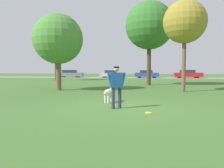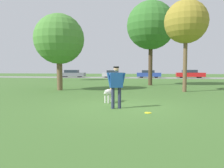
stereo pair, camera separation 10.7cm
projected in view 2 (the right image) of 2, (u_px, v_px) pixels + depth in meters
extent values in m
plane|color=#426B2D|center=(122.00, 108.00, 8.67)|extent=(120.00, 120.00, 0.00)
cube|color=gray|center=(140.00, 78.00, 37.86)|extent=(120.00, 6.00, 0.01)
cylinder|color=#2D334C|center=(119.00, 98.00, 8.46)|extent=(0.17, 0.17, 0.81)
cylinder|color=#2D334C|center=(113.00, 98.00, 8.41)|extent=(0.17, 0.17, 0.81)
cube|color=#1E4C93|center=(116.00, 80.00, 8.39)|extent=(0.52, 0.37, 0.58)
cylinder|color=#1E4C93|center=(123.00, 80.00, 8.44)|extent=(0.23, 0.16, 0.58)
cylinder|color=#1E4C93|center=(109.00, 80.00, 8.34)|extent=(0.23, 0.16, 0.58)
sphere|color=tan|center=(116.00, 69.00, 8.36)|extent=(0.26, 0.26, 0.20)
cylinder|color=black|center=(116.00, 67.00, 8.36)|extent=(0.27, 0.27, 0.06)
ellipsoid|color=silver|center=(108.00, 92.00, 9.93)|extent=(0.41, 0.72, 0.28)
ellipsoid|color=tan|center=(110.00, 93.00, 10.11)|extent=(0.22, 0.19, 0.15)
sphere|color=tan|center=(112.00, 90.00, 10.30)|extent=(0.23, 0.23, 0.19)
cylinder|color=silver|center=(109.00, 98.00, 10.17)|extent=(0.08, 0.08, 0.34)
cylinder|color=silver|center=(112.00, 98.00, 10.12)|extent=(0.08, 0.08, 0.34)
cylinder|color=silver|center=(105.00, 99.00, 9.78)|extent=(0.08, 0.08, 0.34)
cylinder|color=silver|center=(108.00, 100.00, 9.73)|extent=(0.08, 0.08, 0.34)
cylinder|color=silver|center=(105.00, 92.00, 9.54)|extent=(0.09, 0.21, 0.19)
cylinder|color=yellow|center=(148.00, 113.00, 7.58)|extent=(0.24, 0.24, 0.02)
torus|color=yellow|center=(148.00, 113.00, 7.58)|extent=(0.24, 0.24, 0.02)
cylinder|color=#4C3826|center=(150.00, 64.00, 20.43)|extent=(0.38, 0.38, 3.89)
sphere|color=#38752D|center=(151.00, 25.00, 20.18)|extent=(4.46, 4.46, 4.46)
cylinder|color=#4C3826|center=(58.00, 68.00, 28.98)|extent=(0.29, 0.29, 3.30)
sphere|color=olive|center=(57.00, 47.00, 28.79)|extent=(2.89, 2.89, 2.89)
cylinder|color=brown|center=(185.00, 65.00, 14.52)|extent=(0.26, 0.26, 3.57)
sphere|color=olive|center=(186.00, 22.00, 14.32)|extent=(2.84, 2.84, 2.84)
cylinder|color=brown|center=(60.00, 74.00, 15.77)|extent=(0.38, 0.38, 2.33)
sphere|color=#4C8938|center=(59.00, 39.00, 15.59)|extent=(3.57, 3.57, 3.57)
cube|color=slate|center=(72.00, 74.00, 39.76)|extent=(4.64, 1.89, 0.65)
cube|color=#232D38|center=(72.00, 71.00, 39.73)|extent=(2.43, 1.58, 0.50)
cylinder|color=black|center=(81.00, 76.00, 40.35)|extent=(0.57, 0.22, 0.56)
cylinder|color=black|center=(79.00, 76.00, 38.86)|extent=(0.57, 0.22, 0.56)
cylinder|color=black|center=(67.00, 76.00, 40.68)|extent=(0.57, 0.22, 0.56)
cylinder|color=black|center=(64.00, 76.00, 39.19)|extent=(0.57, 0.22, 0.56)
cube|color=#B7B7BC|center=(113.00, 75.00, 38.57)|extent=(3.94, 1.93, 0.62)
cube|color=#232D38|center=(113.00, 72.00, 38.55)|extent=(2.07, 1.61, 0.46)
cylinder|color=black|center=(120.00, 76.00, 39.22)|extent=(0.61, 0.22, 0.60)
cylinder|color=black|center=(120.00, 76.00, 37.67)|extent=(0.61, 0.22, 0.60)
cylinder|color=black|center=(108.00, 76.00, 39.50)|extent=(0.61, 0.22, 0.60)
cylinder|color=black|center=(106.00, 76.00, 37.95)|extent=(0.61, 0.22, 0.60)
cube|color=#284293|center=(149.00, 75.00, 37.22)|extent=(4.04, 1.78, 0.65)
cube|color=#232D38|center=(148.00, 71.00, 37.20)|extent=(2.10, 1.52, 0.42)
cylinder|color=black|center=(156.00, 76.00, 37.79)|extent=(0.67, 0.21, 0.67)
cylinder|color=black|center=(156.00, 76.00, 36.30)|extent=(0.67, 0.21, 0.67)
cylinder|color=black|center=(142.00, 76.00, 38.17)|extent=(0.67, 0.21, 0.67)
cylinder|color=black|center=(142.00, 76.00, 36.68)|extent=(0.67, 0.21, 0.67)
cube|color=red|center=(190.00, 75.00, 36.69)|extent=(4.67, 2.00, 0.68)
cube|color=#232D38|center=(189.00, 71.00, 36.68)|extent=(2.46, 1.65, 0.47)
cylinder|color=black|center=(198.00, 76.00, 37.19)|extent=(0.64, 0.23, 0.63)
cylinder|color=black|center=(200.00, 76.00, 35.68)|extent=(0.64, 0.23, 0.63)
cylinder|color=black|center=(181.00, 76.00, 37.73)|extent=(0.64, 0.23, 0.63)
cylinder|color=black|center=(182.00, 76.00, 36.22)|extent=(0.64, 0.23, 0.63)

